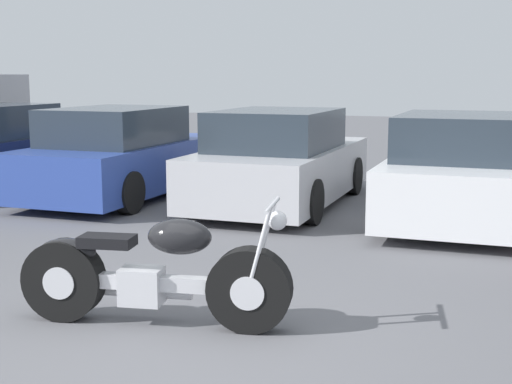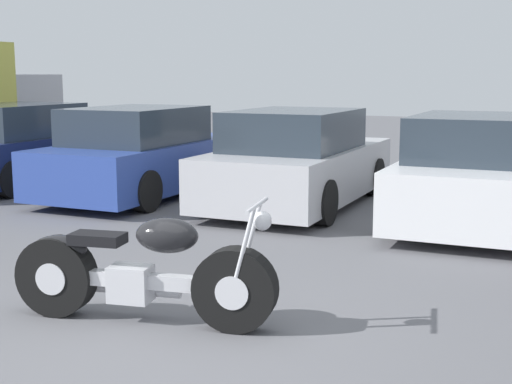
# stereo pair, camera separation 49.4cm
# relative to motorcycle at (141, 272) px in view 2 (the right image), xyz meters

# --- Properties ---
(ground_plane) EXTENTS (60.00, 60.00, 0.00)m
(ground_plane) POSITION_rel_motorcycle_xyz_m (0.40, -0.37, -0.42)
(ground_plane) COLOR slate
(motorcycle) EXTENTS (2.24, 0.76, 1.04)m
(motorcycle) POSITION_rel_motorcycle_xyz_m (0.00, 0.00, 0.00)
(motorcycle) COLOR black
(motorcycle) RESTS_ON ground_plane
(parked_car_navy) EXTENTS (1.91, 4.29, 1.49)m
(parked_car_navy) POSITION_rel_motorcycle_xyz_m (-6.10, 5.47, 0.26)
(parked_car_navy) COLOR #19234C
(parked_car_navy) RESTS_ON ground_plane
(parked_car_blue) EXTENTS (1.91, 4.29, 1.49)m
(parked_car_blue) POSITION_rel_motorcycle_xyz_m (-3.39, 5.32, 0.26)
(parked_car_blue) COLOR #2D479E
(parked_car_blue) RESTS_ON ground_plane
(parked_car_silver) EXTENTS (1.91, 4.29, 1.49)m
(parked_car_silver) POSITION_rel_motorcycle_xyz_m (-0.68, 5.49, 0.26)
(parked_car_silver) COLOR #BCBCC1
(parked_car_silver) RESTS_ON ground_plane
(parked_car_white) EXTENTS (1.91, 4.29, 1.49)m
(parked_car_white) POSITION_rel_motorcycle_xyz_m (2.03, 5.25, 0.26)
(parked_car_white) COLOR white
(parked_car_white) RESTS_ON ground_plane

